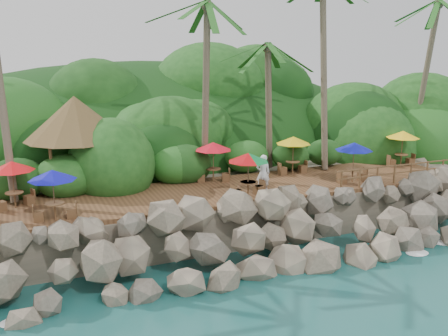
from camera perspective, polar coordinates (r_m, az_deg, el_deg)
name	(u,v)px	position (r m, az deg, el deg)	size (l,w,h in m)	color
ground	(280,280)	(21.61, 6.23, -12.27)	(140.00, 140.00, 0.00)	#19514F
land_base	(168,170)	(35.34, -6.20, -0.23)	(32.00, 25.20, 2.10)	gray
jungle_hill	(143,163)	(42.65, -9.01, 0.60)	(44.80, 28.00, 15.40)	#143811
seawall	(259,237)	(22.78, 3.88, -7.69)	(29.00, 4.00, 2.30)	gray
terrace	(224,191)	(25.90, 0.00, -2.58)	(26.00, 5.00, 0.20)	brown
jungle_foliage	(173,188)	(34.68, -5.69, -2.27)	(44.00, 16.00, 12.00)	#143811
foam_line	(276,277)	(21.84, 5.85, -11.90)	(25.20, 0.80, 0.06)	white
palapa	(75,118)	(27.10, -16.20, 5.36)	(5.18, 5.18, 4.60)	brown
dining_clusters	(216,157)	(24.93, -0.91, 1.20)	(25.56, 5.16, 2.13)	brown
railing	(395,172)	(28.27, 18.40, -0.43)	(7.20, 0.10, 1.00)	brown
waiter	(263,173)	(25.31, 4.36, -0.58)	(0.68, 0.45, 1.87)	white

